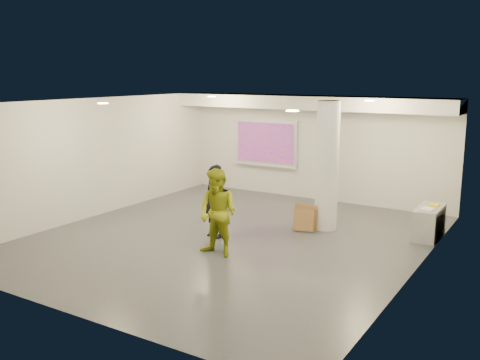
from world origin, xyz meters
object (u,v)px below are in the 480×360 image
Objects in this scene: credenza at (429,222)px; column at (327,166)px; projection_screen at (265,143)px; woman at (215,201)px; man at (218,213)px.

column is at bearing -165.90° from credenza.
column reaches higher than projection_screen.
projection_screen is 1.29× the size of woman.
column is at bearing -40.56° from projection_screen.
man is at bearing -42.32° from woman.
projection_screen is at bearing 113.42° from man.
column is 2.57m from credenza.
woman is at bearing 130.53° from man.
credenza is (5.32, -2.08, -1.18)m from projection_screen.
credenza is at bearing 14.48° from column.
projection_screen is at bearing 158.27° from credenza.
projection_screen is (-3.10, 2.65, 0.03)m from column.
woman is at bearing -134.33° from column.
column is 4.08m from projection_screen.
credenza is at bearing -21.35° from projection_screen.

